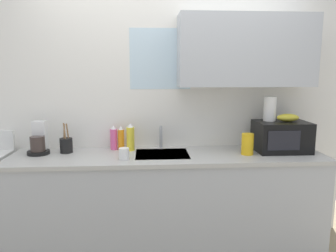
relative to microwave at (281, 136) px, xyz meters
The scene contains 13 objects.
kitchen_wall_assembly 0.97m from the microwave, 163.70° to the left, with size 3.49×0.42×2.50m.
counter_unit 1.18m from the microwave, behind, with size 2.72×0.63×0.90m.
sink_faucet 1.09m from the microwave, 169.91° to the left, with size 0.03×0.03×0.21m, color #B2B5BA.
microwave is the anchor object (origin of this frame).
banana_bunch 0.18m from the microwave, ahead, with size 0.20×0.11×0.07m, color gold.
paper_towel_roll 0.27m from the microwave, 152.62° to the left, with size 0.11×0.11×0.22m, color white.
coffee_maker 2.15m from the microwave, behind, with size 0.19×0.21×0.28m.
dish_soap_bottle_yellow 1.36m from the microwave, behind, with size 0.07×0.07×0.25m.
dish_soap_bottle_orange 1.45m from the microwave, behind, with size 0.06×0.06×0.22m.
dish_soap_bottle_pink 1.52m from the microwave, behind, with size 0.06×0.06×0.23m.
cereal_canister 0.36m from the microwave, 163.83° to the right, with size 0.10×0.10×0.18m, color gold.
mug_white 1.41m from the microwave, behind, with size 0.08×0.08×0.10m, color white.
utensil_crock 1.92m from the microwave, behind, with size 0.11×0.11×0.27m.
Camera 1 is at (-0.18, -2.73, 1.61)m, focal length 34.62 mm.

